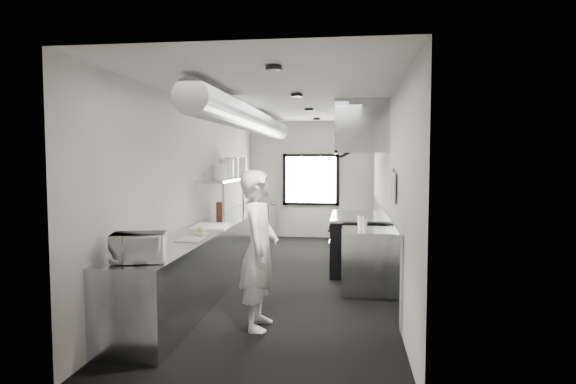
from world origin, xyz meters
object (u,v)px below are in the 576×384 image
(bottle_station, at_px, (365,261))
(microwave, at_px, (139,247))
(knife_block, at_px, (220,209))
(squeeze_bottle_c, at_px, (361,223))
(prep_counter, at_px, (213,254))
(deli_tub_b, at_px, (157,242))
(exhaust_hood, at_px, (360,130))
(far_work_table, at_px, (258,222))
(plate_stack_b, at_px, (226,169))
(squeeze_bottle_e, at_px, (359,221))
(squeeze_bottle_d, at_px, (361,223))
(squeeze_bottle_a, at_px, (365,226))
(plate_stack_c, at_px, (232,167))
(line_cook, at_px, (259,249))
(plate_stack_a, at_px, (220,171))
(range, at_px, (356,242))
(squeeze_bottle_b, at_px, (361,224))
(deli_tub_a, at_px, (146,244))
(pass_shelf, at_px, (233,179))
(cutting_board, at_px, (211,226))
(small_plate, at_px, (201,233))
(plate_stack_d, at_px, (241,167))

(bottle_station, distance_m, microwave, 3.40)
(knife_block, relative_size, squeeze_bottle_c, 1.37)
(prep_counter, xyz_separation_m, deli_tub_b, (-0.13, -1.83, 0.50))
(prep_counter, bearing_deg, squeeze_bottle_c, -4.19)
(exhaust_hood, height_order, far_work_table, exhaust_hood)
(deli_tub_b, xyz_separation_m, plate_stack_b, (0.07, 2.96, 0.78))
(knife_block, relative_size, squeeze_bottle_e, 1.58)
(squeeze_bottle_d, bearing_deg, far_work_table, 120.77)
(bottle_station, relative_size, squeeze_bottle_d, 5.52)
(microwave, distance_m, squeeze_bottle_a, 3.15)
(far_work_table, xyz_separation_m, plate_stack_c, (-0.07, -2.15, 1.30))
(far_work_table, relative_size, plate_stack_b, 3.68)
(line_cook, relative_size, plate_stack_a, 6.90)
(range, xyz_separation_m, squeeze_bottle_b, (0.05, -1.54, 0.53))
(microwave, xyz_separation_m, plate_stack_a, (-0.10, 3.39, 0.66))
(deli_tub_a, bearing_deg, plate_stack_a, 87.42)
(pass_shelf, distance_m, squeeze_bottle_b, 2.98)
(cutting_board, height_order, plate_stack_a, plate_stack_a)
(deli_tub_b, height_order, plate_stack_a, plate_stack_a)
(range, relative_size, deli_tub_a, 11.62)
(prep_counter, relative_size, squeeze_bottle_b, 30.56)
(range, bearing_deg, plate_stack_b, -178.17)
(squeeze_bottle_d, bearing_deg, knife_block, 155.13)
(far_work_table, distance_m, squeeze_bottle_e, 4.29)
(microwave, height_order, squeeze_bottle_a, microwave)
(small_plate, bearing_deg, range, 44.61)
(far_work_table, bearing_deg, knife_block, -93.69)
(small_plate, bearing_deg, plate_stack_b, 94.51)
(exhaust_hood, bearing_deg, pass_shelf, 172.53)
(squeeze_bottle_d, bearing_deg, cutting_board, -176.39)
(cutting_board, distance_m, plate_stack_a, 1.24)
(plate_stack_a, bearing_deg, prep_counter, -84.63)
(prep_counter, relative_size, plate_stack_d, 16.64)
(small_plate, bearing_deg, exhaust_hood, 43.82)
(plate_stack_a, height_order, squeeze_bottle_a, plate_stack_a)
(line_cook, bearing_deg, deli_tub_a, 95.99)
(line_cook, bearing_deg, bottle_station, -37.62)
(deli_tub_b, relative_size, plate_stack_c, 0.41)
(plate_stack_d, height_order, squeeze_bottle_c, plate_stack_d)
(exhaust_hood, relative_size, pass_shelf, 0.73)
(exhaust_hood, xyz_separation_m, far_work_table, (-2.25, 2.50, -1.94))
(squeeze_bottle_d, bearing_deg, pass_shelf, 145.45)
(prep_counter, bearing_deg, deli_tub_b, -94.05)
(knife_block, bearing_deg, deli_tub_a, -102.71)
(microwave, xyz_separation_m, plate_stack_c, (-0.10, 4.20, 0.71))
(plate_stack_a, bearing_deg, plate_stack_c, 90.10)
(prep_counter, height_order, range, range)
(plate_stack_a, bearing_deg, exhaust_hood, 11.27)
(plate_stack_c, xyz_separation_m, squeeze_bottle_e, (2.30, -1.48, -0.77))
(far_work_table, distance_m, line_cook, 5.66)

